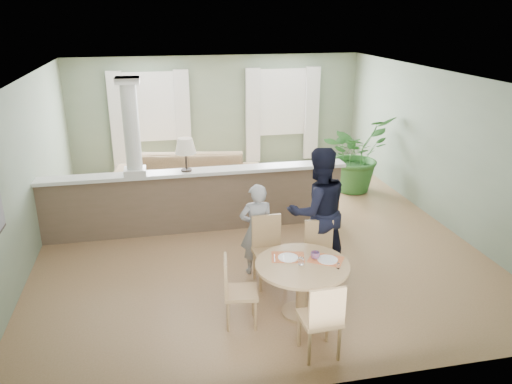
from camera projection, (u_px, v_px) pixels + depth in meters
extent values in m
plane|color=#A87D59|center=(250.00, 230.00, 8.88)|extent=(8.00, 8.00, 0.00)
cube|color=gray|center=(218.00, 112.00, 12.09)|extent=(7.00, 0.02, 2.70)
cube|color=gray|center=(28.00, 170.00, 7.74)|extent=(0.02, 8.00, 2.70)
cube|color=gray|center=(437.00, 146.00, 9.09)|extent=(0.02, 8.00, 2.70)
cube|color=gray|center=(330.00, 271.00, 4.74)|extent=(7.00, 0.02, 2.70)
cube|color=white|center=(249.00, 76.00, 7.95)|extent=(7.00, 8.00, 0.02)
cube|color=white|center=(150.00, 107.00, 11.69)|extent=(1.10, 0.02, 1.50)
cube|color=white|center=(150.00, 107.00, 11.67)|extent=(1.22, 0.04, 1.62)
cube|color=white|center=(282.00, 102.00, 12.30)|extent=(1.10, 0.02, 1.50)
cube|color=white|center=(282.00, 102.00, 12.28)|extent=(1.22, 0.04, 1.62)
cube|color=silver|center=(118.00, 122.00, 11.57)|extent=(0.35, 0.10, 2.30)
cube|color=silver|center=(183.00, 119.00, 11.85)|extent=(0.35, 0.10, 2.30)
cube|color=silver|center=(253.00, 116.00, 12.18)|extent=(0.35, 0.10, 2.30)
cube|color=silver|center=(312.00, 114.00, 12.47)|extent=(0.35, 0.10, 2.30)
cube|color=#765C4C|center=(197.00, 202.00, 8.71)|extent=(5.20, 0.22, 1.05)
cube|color=white|center=(195.00, 172.00, 8.52)|extent=(5.32, 0.36, 0.06)
cube|color=white|center=(135.00, 171.00, 8.30)|extent=(0.36, 0.36, 0.10)
cylinder|color=white|center=(131.00, 127.00, 8.04)|extent=(0.26, 0.26, 1.39)
cube|color=white|center=(127.00, 80.00, 7.79)|extent=(0.38, 0.38, 0.10)
cylinder|color=black|center=(187.00, 170.00, 8.47)|extent=(0.18, 0.18, 0.03)
cylinder|color=black|center=(186.00, 161.00, 8.42)|extent=(0.03, 0.03, 0.28)
cone|color=beige|center=(185.00, 146.00, 8.33)|extent=(0.36, 0.36, 0.26)
imported|color=#9B7F54|center=(188.00, 179.00, 10.22)|extent=(3.12, 1.62, 0.87)
imported|color=#2E6528|center=(355.00, 154.00, 10.62)|extent=(1.88, 1.81, 1.61)
cylinder|color=tan|center=(301.00, 312.00, 6.43)|extent=(0.50, 0.50, 0.04)
cylinder|color=tan|center=(301.00, 289.00, 6.32)|extent=(0.13, 0.13, 0.64)
cylinder|color=tan|center=(302.00, 265.00, 6.20)|extent=(1.18, 1.18, 0.04)
cube|color=#C1382B|center=(288.00, 257.00, 6.36)|extent=(0.48, 0.39, 0.01)
cube|color=#C1382B|center=(326.00, 259.00, 6.30)|extent=(0.52, 0.48, 0.01)
cylinder|color=white|center=(288.00, 258.00, 6.33)|extent=(0.26, 0.26, 0.01)
cylinder|color=white|center=(328.00, 260.00, 6.28)|extent=(0.26, 0.26, 0.01)
cylinder|color=white|center=(301.00, 261.00, 6.16)|extent=(0.07, 0.07, 0.09)
cube|color=silver|center=(284.00, 259.00, 6.28)|extent=(0.05, 0.17, 0.00)
cube|color=silver|center=(275.00, 258.00, 6.32)|extent=(0.06, 0.21, 0.00)
cylinder|color=white|center=(338.00, 266.00, 6.07)|extent=(0.04, 0.04, 0.07)
cylinder|color=silver|center=(338.00, 263.00, 6.06)|extent=(0.04, 0.04, 0.01)
imported|color=#2362A7|center=(315.00, 255.00, 6.31)|extent=(0.14, 0.14, 0.09)
cube|color=tan|center=(270.00, 254.00, 6.99)|extent=(0.45, 0.45, 0.05)
cylinder|color=tan|center=(260.00, 277.00, 6.87)|extent=(0.04, 0.04, 0.45)
cylinder|color=tan|center=(285.00, 274.00, 6.95)|extent=(0.04, 0.04, 0.45)
cylinder|color=tan|center=(254.00, 265.00, 7.19)|extent=(0.04, 0.04, 0.45)
cylinder|color=tan|center=(278.00, 262.00, 7.27)|extent=(0.04, 0.04, 0.45)
cube|color=tan|center=(266.00, 231.00, 7.08)|extent=(0.42, 0.05, 0.48)
cube|color=tan|center=(320.00, 257.00, 6.92)|extent=(0.49, 0.49, 0.05)
cylinder|color=tan|center=(309.00, 279.00, 6.83)|extent=(0.04, 0.04, 0.43)
cylinder|color=tan|center=(334.00, 278.00, 6.85)|extent=(0.04, 0.04, 0.43)
cylinder|color=tan|center=(306.00, 267.00, 7.15)|extent=(0.04, 0.04, 0.43)
cylinder|color=tan|center=(329.00, 266.00, 7.17)|extent=(0.04, 0.04, 0.43)
cube|color=tan|center=(319.00, 235.00, 7.01)|extent=(0.40, 0.11, 0.46)
cube|color=tan|center=(320.00, 318.00, 5.54)|extent=(0.44, 0.44, 0.05)
cylinder|color=tan|center=(327.00, 325.00, 5.82)|extent=(0.04, 0.04, 0.44)
cylinder|color=tan|center=(299.00, 330.00, 5.74)|extent=(0.04, 0.04, 0.44)
cylinder|color=tan|center=(339.00, 344.00, 5.50)|extent=(0.04, 0.04, 0.44)
cylinder|color=tan|center=(309.00, 348.00, 5.42)|extent=(0.04, 0.04, 0.44)
cube|color=tan|center=(327.00, 308.00, 5.27)|extent=(0.41, 0.06, 0.47)
cube|color=tan|center=(241.00, 293.00, 6.09)|extent=(0.46, 0.46, 0.05)
cylinder|color=tan|center=(255.00, 315.00, 6.03)|extent=(0.04, 0.04, 0.41)
cylinder|color=tan|center=(254.00, 301.00, 6.34)|extent=(0.04, 0.04, 0.41)
cylinder|color=tan|center=(228.00, 317.00, 6.01)|extent=(0.04, 0.04, 0.41)
cylinder|color=tan|center=(228.00, 302.00, 6.31)|extent=(0.04, 0.04, 0.41)
cube|color=tan|center=(226.00, 276.00, 6.00)|extent=(0.09, 0.39, 0.44)
imported|color=#949499|center=(257.00, 229.00, 7.23)|extent=(0.51, 0.34, 1.39)
imported|color=black|center=(318.00, 211.00, 7.18)|extent=(1.00, 0.82, 1.91)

